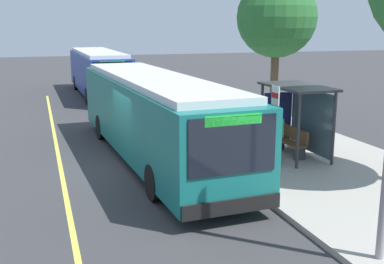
{
  "coord_description": "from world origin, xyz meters",
  "views": [
    {
      "loc": [
        15.06,
        -2.73,
        4.64
      ],
      "look_at": [
        1.54,
        1.64,
        1.45
      ],
      "focal_mm": 44.83,
      "sensor_mm": 36.0,
      "label": 1
    }
  ],
  "objects_px": {
    "route_sign_post": "(275,119)",
    "pedestrian_commuter": "(277,134)",
    "transit_bus_main": "(154,114)",
    "transit_bus_second": "(98,71)",
    "waiting_bench": "(291,141)"
  },
  "relations": [
    {
      "from": "route_sign_post",
      "to": "pedestrian_commuter",
      "type": "relative_size",
      "value": 1.66
    },
    {
      "from": "transit_bus_main",
      "to": "transit_bus_second",
      "type": "bearing_deg",
      "value": 179.49
    },
    {
      "from": "transit_bus_main",
      "to": "pedestrian_commuter",
      "type": "relative_size",
      "value": 7.5
    },
    {
      "from": "transit_bus_main",
      "to": "waiting_bench",
      "type": "distance_m",
      "value": 4.92
    },
    {
      "from": "transit_bus_main",
      "to": "transit_bus_second",
      "type": "relative_size",
      "value": 1.1
    },
    {
      "from": "waiting_bench",
      "to": "transit_bus_main",
      "type": "bearing_deg",
      "value": -106.8
    },
    {
      "from": "route_sign_post",
      "to": "transit_bus_main",
      "type": "bearing_deg",
      "value": -142.91
    },
    {
      "from": "pedestrian_commuter",
      "to": "waiting_bench",
      "type": "bearing_deg",
      "value": 124.74
    },
    {
      "from": "transit_bus_main",
      "to": "waiting_bench",
      "type": "bearing_deg",
      "value": 73.2
    },
    {
      "from": "transit_bus_main",
      "to": "pedestrian_commuter",
      "type": "xyz_separation_m",
      "value": [
        2.05,
        3.67,
        -0.5
      ]
    },
    {
      "from": "transit_bus_main",
      "to": "route_sign_post",
      "type": "distance_m",
      "value": 4.57
    },
    {
      "from": "waiting_bench",
      "to": "route_sign_post",
      "type": "distance_m",
      "value": 3.2
    },
    {
      "from": "transit_bus_second",
      "to": "waiting_bench",
      "type": "distance_m",
      "value": 18.39
    },
    {
      "from": "route_sign_post",
      "to": "waiting_bench",
      "type": "bearing_deg",
      "value": 140.2
    },
    {
      "from": "transit_bus_main",
      "to": "pedestrian_commuter",
      "type": "height_order",
      "value": "transit_bus_main"
    }
  ]
}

